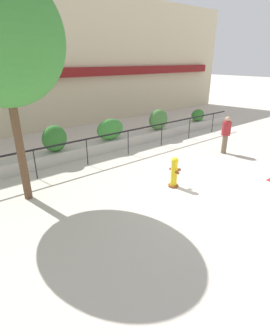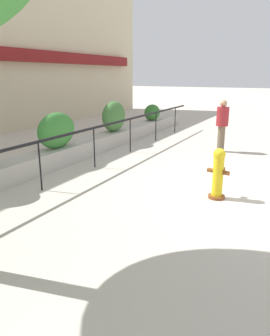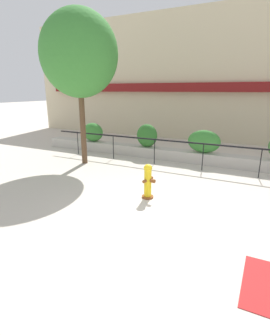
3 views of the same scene
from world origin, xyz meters
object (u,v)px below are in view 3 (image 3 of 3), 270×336
hedge_bush_2 (204,142)px  hedge_bush_0 (93,132)px  fire_hydrant (148,181)px  hedge_bush_1 (147,136)px  street_tree (79,55)px

hedge_bush_2 → hedge_bush_0: bearing=180.0°
hedge_bush_2 → fire_hydrant: size_ratio=1.34×
hedge_bush_1 → fire_hydrant: size_ratio=1.03×
hedge_bush_1 → hedge_bush_2: 2.78m
hedge_bush_0 → fire_hydrant: size_ratio=1.13×
hedge_bush_2 → street_tree: street_tree is taller
fire_hydrant → street_tree: (-4.22, 2.36, 4.03)m
hedge_bush_2 → street_tree: (-4.80, -2.39, 3.58)m
hedge_bush_2 → hedge_bush_1: bearing=180.0°
hedge_bush_1 → hedge_bush_2: hedge_bush_1 is taller
hedge_bush_2 → fire_hydrant: 4.80m
hedge_bush_2 → fire_hydrant: (-0.58, -4.74, -0.45)m
street_tree → fire_hydrant: bearing=-29.2°
hedge_bush_0 → hedge_bush_1: (3.24, 0.00, 0.06)m
hedge_bush_1 → fire_hydrant: 5.25m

